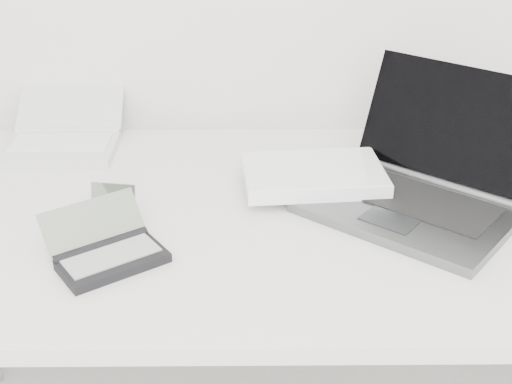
{
  "coord_description": "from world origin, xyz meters",
  "views": [
    {
      "loc": [
        -0.04,
        0.37,
        1.39
      ],
      "look_at": [
        -0.03,
        1.51,
        0.79
      ],
      "focal_mm": 50.0,
      "sensor_mm": 36.0,
      "label": 1
    }
  ],
  "objects_px": {
    "desk": "(271,231)",
    "netbook_open_white": "(63,136)",
    "laptop_large": "(383,182)",
    "palmtop_charcoal": "(107,251)"
  },
  "relations": [
    {
      "from": "desk",
      "to": "palmtop_charcoal",
      "type": "xyz_separation_m",
      "value": [
        -0.28,
        -0.17,
        0.06
      ]
    },
    {
      "from": "desk",
      "to": "palmtop_charcoal",
      "type": "height_order",
      "value": "palmtop_charcoal"
    },
    {
      "from": "desk",
      "to": "palmtop_charcoal",
      "type": "bearing_deg",
      "value": -148.53
    },
    {
      "from": "netbook_open_white",
      "to": "palmtop_charcoal",
      "type": "xyz_separation_m",
      "value": [
        0.18,
        -0.48,
        -0.01
      ]
    },
    {
      "from": "palmtop_charcoal",
      "to": "desk",
      "type": "bearing_deg",
      "value": -3.07
    },
    {
      "from": "laptop_large",
      "to": "netbook_open_white",
      "type": "relative_size",
      "value": 2.0
    },
    {
      "from": "desk",
      "to": "laptop_large",
      "type": "bearing_deg",
      "value": 10.89
    },
    {
      "from": "netbook_open_white",
      "to": "laptop_large",
      "type": "bearing_deg",
      "value": -21.8
    },
    {
      "from": "laptop_large",
      "to": "palmtop_charcoal",
      "type": "xyz_separation_m",
      "value": [
        -0.49,
        -0.21,
        -0.02
      ]
    },
    {
      "from": "desk",
      "to": "netbook_open_white",
      "type": "distance_m",
      "value": 0.56
    }
  ]
}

